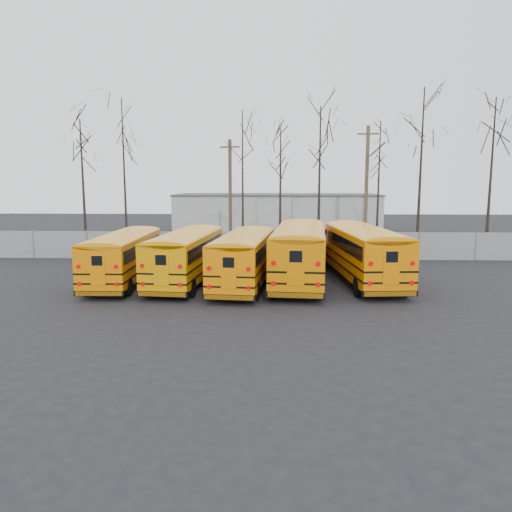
{
  "coord_description": "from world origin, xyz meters",
  "views": [
    {
      "loc": [
        1.53,
        -23.68,
        5.71
      ],
      "look_at": [
        0.65,
        3.06,
        1.6
      ],
      "focal_mm": 35.0,
      "sensor_mm": 36.0,
      "label": 1
    }
  ],
  "objects_px": {
    "bus_a": "(125,253)",
    "utility_pole_right": "(366,185)",
    "bus_d": "(300,249)",
    "utility_pole_left": "(230,195)",
    "bus_c": "(245,254)",
    "bus_e": "(363,249)",
    "bus_b": "(187,252)"
  },
  "relations": [
    {
      "from": "bus_d",
      "to": "utility_pole_left",
      "type": "bearing_deg",
      "value": 117.16
    },
    {
      "from": "bus_d",
      "to": "utility_pole_left",
      "type": "relative_size",
      "value": 1.35
    },
    {
      "from": "bus_d",
      "to": "bus_a",
      "type": "bearing_deg",
      "value": -172.79
    },
    {
      "from": "bus_c",
      "to": "bus_d",
      "type": "relative_size",
      "value": 0.9
    },
    {
      "from": "bus_a",
      "to": "utility_pole_right",
      "type": "relative_size",
      "value": 1.0
    },
    {
      "from": "bus_c",
      "to": "utility_pole_left",
      "type": "height_order",
      "value": "utility_pole_left"
    },
    {
      "from": "bus_d",
      "to": "utility_pole_right",
      "type": "xyz_separation_m",
      "value": [
        6.58,
        16.34,
        3.34
      ]
    },
    {
      "from": "bus_d",
      "to": "utility_pole_right",
      "type": "bearing_deg",
      "value": 73.23
    },
    {
      "from": "utility_pole_right",
      "to": "bus_c",
      "type": "bearing_deg",
      "value": -109.29
    },
    {
      "from": "utility_pole_left",
      "to": "bus_a",
      "type": "bearing_deg",
      "value": -98.01
    },
    {
      "from": "bus_d",
      "to": "utility_pole_right",
      "type": "height_order",
      "value": "utility_pole_right"
    },
    {
      "from": "bus_a",
      "to": "bus_e",
      "type": "bearing_deg",
      "value": 2.16
    },
    {
      "from": "bus_c",
      "to": "bus_d",
      "type": "distance_m",
      "value": 3.14
    },
    {
      "from": "bus_a",
      "to": "bus_d",
      "type": "xyz_separation_m",
      "value": [
        9.74,
        0.35,
        0.25
      ]
    },
    {
      "from": "bus_d",
      "to": "utility_pole_left",
      "type": "distance_m",
      "value": 13.28
    },
    {
      "from": "utility_pole_right",
      "to": "bus_e",
      "type": "bearing_deg",
      "value": -90.89
    },
    {
      "from": "utility_pole_right",
      "to": "bus_a",
      "type": "bearing_deg",
      "value": -124.49
    },
    {
      "from": "bus_b",
      "to": "utility_pole_right",
      "type": "distance_m",
      "value": 21.31
    },
    {
      "from": "bus_c",
      "to": "bus_e",
      "type": "distance_m",
      "value": 6.67
    },
    {
      "from": "bus_b",
      "to": "bus_e",
      "type": "height_order",
      "value": "bus_e"
    },
    {
      "from": "bus_a",
      "to": "utility_pole_right",
      "type": "bearing_deg",
      "value": 44.82
    },
    {
      "from": "bus_c",
      "to": "utility_pole_right",
      "type": "xyz_separation_m",
      "value": [
        9.6,
        17.21,
        3.54
      ]
    },
    {
      "from": "bus_d",
      "to": "bus_e",
      "type": "bearing_deg",
      "value": 10.74
    },
    {
      "from": "bus_c",
      "to": "utility_pole_left",
      "type": "xyz_separation_m",
      "value": [
        -1.86,
        12.94,
        2.8
      ]
    },
    {
      "from": "bus_b",
      "to": "bus_a",
      "type": "bearing_deg",
      "value": -174.17
    },
    {
      "from": "utility_pole_right",
      "to": "bus_d",
      "type": "bearing_deg",
      "value": -102.08
    },
    {
      "from": "bus_c",
      "to": "bus_d",
      "type": "bearing_deg",
      "value": 21.86
    },
    {
      "from": "bus_a",
      "to": "utility_pole_right",
      "type": "xyz_separation_m",
      "value": [
        16.32,
        16.69,
        3.59
      ]
    },
    {
      "from": "bus_b",
      "to": "bus_c",
      "type": "relative_size",
      "value": 1.0
    },
    {
      "from": "bus_a",
      "to": "bus_c",
      "type": "distance_m",
      "value": 6.74
    },
    {
      "from": "bus_e",
      "to": "utility_pole_left",
      "type": "height_order",
      "value": "utility_pole_left"
    },
    {
      "from": "bus_c",
      "to": "bus_a",
      "type": "bearing_deg",
      "value": -178.61
    }
  ]
}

